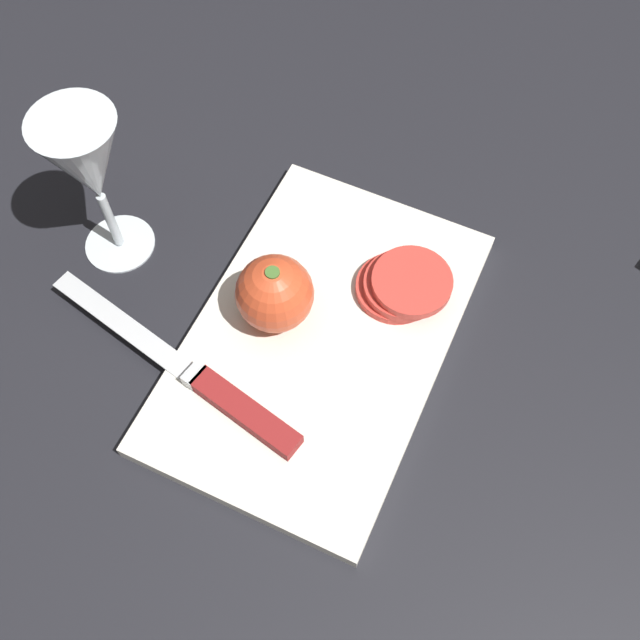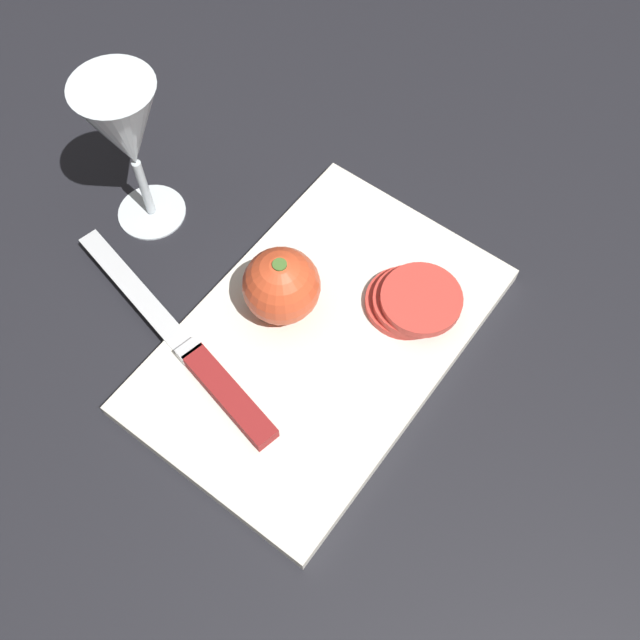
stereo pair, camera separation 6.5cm
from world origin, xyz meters
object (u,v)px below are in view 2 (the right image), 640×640
tomato_slice_stack_near (413,301)px  whole_tomato (281,286)px  wine_glass (126,132)px  knife (209,373)px

tomato_slice_stack_near → whole_tomato: bearing=125.6°
whole_tomato → tomato_slice_stack_near: size_ratio=0.81×
wine_glass → tomato_slice_stack_near: 0.30m
wine_glass → tomato_slice_stack_near: (0.06, -0.28, -0.09)m
wine_glass → knife: size_ratio=0.62×
knife → tomato_slice_stack_near: (0.16, -0.10, 0.01)m
wine_glass → knife: (-0.11, -0.17, -0.10)m
whole_tomato → knife: size_ratio=0.26×
knife → tomato_slice_stack_near: 0.20m
whole_tomato → knife: (-0.10, 0.01, -0.03)m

